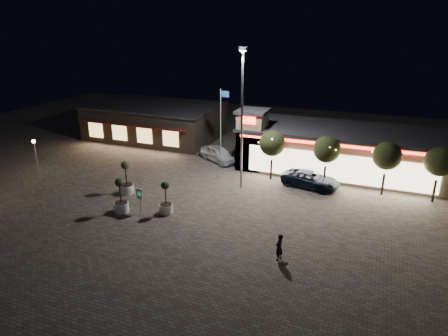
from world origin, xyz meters
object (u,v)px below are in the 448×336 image
at_px(pickup_truck, 310,179).
at_px(valet_sign, 139,196).
at_px(white_sedan, 218,154).
at_px(planter_mid, 121,202).
at_px(planter_left, 127,184).
at_px(pedestrian, 279,247).

xyz_separation_m(pickup_truck, valet_sign, (-11.53, -10.21, 0.71)).
bearing_deg(white_sedan, pickup_truck, -76.74).
xyz_separation_m(white_sedan, planter_mid, (-2.48, -14.20, 0.06)).
height_order(white_sedan, valet_sign, valet_sign).
bearing_deg(valet_sign, planter_mid, -163.48).
distance_m(planter_left, valet_sign, 4.23).
bearing_deg(pickup_truck, valet_sign, 142.73).
bearing_deg(white_sedan, planter_mid, -158.01).
relative_size(pickup_truck, valet_sign, 2.54).
height_order(pickup_truck, white_sedan, white_sedan).
distance_m(pedestrian, planter_left, 15.88).
height_order(pickup_truck, planter_mid, planter_mid).
height_order(pedestrian, planter_left, planter_left).
bearing_deg(pedestrian, planter_mid, -80.08).
height_order(white_sedan, planter_mid, planter_mid).
height_order(pedestrian, valet_sign, valet_sign).
relative_size(pickup_truck, white_sedan, 1.08).
bearing_deg(pickup_truck, pedestrian, -167.44).
bearing_deg(planter_mid, white_sedan, 80.09).
distance_m(pedestrian, valet_sign, 12.11).
relative_size(white_sedan, valet_sign, 2.36).
bearing_deg(pedestrian, valet_sign, -83.20).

